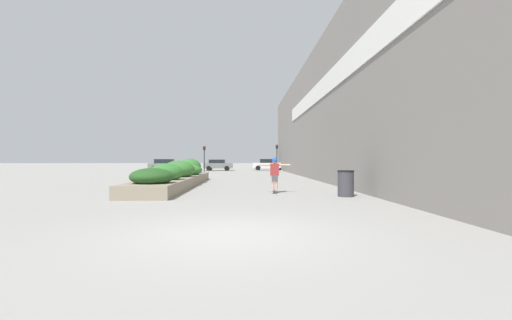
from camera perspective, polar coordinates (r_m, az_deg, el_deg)
ground_plane at (r=6.73m, az=-4.78°, el=-12.22°), size 300.00×300.00×0.00m
building_wall_right at (r=28.12m, az=9.02°, el=6.82°), size 0.67×47.65×9.50m
planter_box at (r=19.28m, az=-12.93°, el=-2.63°), size 2.07×13.56×1.52m
skateboard at (r=14.82m, az=3.13°, el=-5.25°), size 0.26×0.73×0.09m
skateboarder at (r=14.76m, az=3.13°, el=-1.77°), size 1.35×0.25×1.45m
trash_bin at (r=13.79m, az=14.73°, el=-3.79°), size 0.65×0.65×1.02m
car_leftmost at (r=49.69m, az=-14.89°, el=-0.72°), size 4.54×1.88×1.54m
car_center_left at (r=47.78m, az=1.80°, el=-0.72°), size 3.88×2.05×1.56m
car_center_right at (r=45.48m, az=12.21°, el=-0.76°), size 4.59×1.86×1.55m
car_rightmost at (r=45.97m, az=-6.35°, el=-0.80°), size 3.80×1.92×1.48m
traffic_light_left at (r=40.99m, az=-8.62°, el=0.97°), size 0.28×0.30×3.06m
traffic_light_right at (r=41.52m, az=3.50°, el=1.13°), size 0.28×0.30×3.27m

